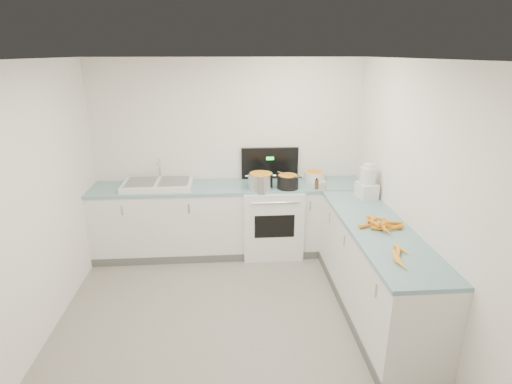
{
  "coord_description": "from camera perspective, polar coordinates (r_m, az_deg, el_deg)",
  "views": [
    {
      "loc": [
        -0.01,
        -3.17,
        2.55
      ],
      "look_at": [
        0.3,
        1.1,
        1.05
      ],
      "focal_mm": 28.0,
      "sensor_mm": 36.0,
      "label": 1
    }
  ],
  "objects": [
    {
      "name": "floor",
      "position": [
        4.07,
        -3.26,
        -19.54
      ],
      "size": [
        3.5,
        4.0,
        0.0
      ],
      "primitive_type": null,
      "color": "gray",
      "rests_on": "ground"
    },
    {
      "name": "ceiling",
      "position": [
        3.17,
        -4.16,
        18.33
      ],
      "size": [
        3.5,
        4.0,
        0.0
      ],
      "primitive_type": null,
      "rotation": [
        3.14,
        0.0,
        0.0
      ],
      "color": "white",
      "rests_on": "ground"
    },
    {
      "name": "wall_back",
      "position": [
        5.33,
        -3.94,
        5.15
      ],
      "size": [
        3.5,
        0.0,
        2.5
      ],
      "primitive_type": null,
      "rotation": [
        1.57,
        0.0,
        0.0
      ],
      "color": "white",
      "rests_on": "ground"
    },
    {
      "name": "wall_left",
      "position": [
        3.84,
        -30.79,
        -3.35
      ],
      "size": [
        0.0,
        4.0,
        2.5
      ],
      "primitive_type": null,
      "rotation": [
        1.57,
        0.0,
        1.57
      ],
      "color": "white",
      "rests_on": "ground"
    },
    {
      "name": "wall_right",
      "position": [
        3.86,
        23.35,
        -2.07
      ],
      "size": [
        0.0,
        4.0,
        2.5
      ],
      "primitive_type": null,
      "rotation": [
        1.57,
        0.0,
        -1.57
      ],
      "color": "white",
      "rests_on": "ground"
    },
    {
      "name": "counter_back",
      "position": [
        5.3,
        -3.72,
        -3.85
      ],
      "size": [
        3.5,
        0.62,
        0.94
      ],
      "color": "white",
      "rests_on": "ground"
    },
    {
      "name": "counter_right",
      "position": [
        4.3,
        16.55,
        -10.48
      ],
      "size": [
        0.62,
        2.2,
        0.94
      ],
      "color": "white",
      "rests_on": "ground"
    },
    {
      "name": "stove",
      "position": [
        5.31,
        2.23,
        -3.71
      ],
      "size": [
        0.76,
        0.65,
        1.36
      ],
      "color": "white",
      "rests_on": "ground"
    },
    {
      "name": "sink",
      "position": [
        5.2,
        -13.82,
        1.12
      ],
      "size": [
        0.86,
        0.52,
        0.31
      ],
      "color": "white",
      "rests_on": "counter_back"
    },
    {
      "name": "steel_pot",
      "position": [
        4.95,
        0.67,
        1.44
      ],
      "size": [
        0.36,
        0.36,
        0.22
      ],
      "primitive_type": "cylinder",
      "rotation": [
        0.0,
        0.0,
        0.22
      ],
      "color": "silver",
      "rests_on": "stove"
    },
    {
      "name": "black_pot",
      "position": [
        5.0,
        4.56,
        1.36
      ],
      "size": [
        0.28,
        0.28,
        0.19
      ],
      "primitive_type": "cylinder",
      "rotation": [
        0.0,
        0.0,
        0.07
      ],
      "color": "black",
      "rests_on": "stove"
    },
    {
      "name": "wooden_spoon",
      "position": [
        4.97,
        4.59,
        2.51
      ],
      "size": [
        0.23,
        0.27,
        0.01
      ],
      "primitive_type": "cylinder",
      "rotation": [
        1.57,
        0.0,
        0.7
      ],
      "color": "#AD7A47",
      "rests_on": "black_pot"
    },
    {
      "name": "mixing_bowl",
      "position": [
        5.33,
        8.35,
        2.22
      ],
      "size": [
        0.34,
        0.34,
        0.13
      ],
      "primitive_type": "cylinder",
      "rotation": [
        0.0,
        0.0,
        -0.28
      ],
      "color": "white",
      "rests_on": "counter_back"
    },
    {
      "name": "extract_bottle",
      "position": [
        5.02,
        8.65,
        1.09
      ],
      "size": [
        0.05,
        0.05,
        0.12
      ],
      "primitive_type": "cylinder",
      "color": "#593319",
      "rests_on": "counter_back"
    },
    {
      "name": "spice_jar",
      "position": [
        5.04,
        9.59,
        0.91
      ],
      "size": [
        0.05,
        0.05,
        0.09
      ],
      "primitive_type": "cylinder",
      "color": "#E5B266",
      "rests_on": "counter_back"
    },
    {
      "name": "food_processor",
      "position": [
        4.81,
        15.6,
        1.22
      ],
      "size": [
        0.23,
        0.27,
        0.41
      ],
      "color": "white",
      "rests_on": "counter_right"
    },
    {
      "name": "carrot_pile",
      "position": [
        4.07,
        17.56,
        -4.38
      ],
      "size": [
        0.47,
        0.46,
        0.09
      ],
      "color": "orange",
      "rests_on": "counter_right"
    },
    {
      "name": "peeled_carrots",
      "position": [
        3.53,
        19.79,
        -8.7
      ],
      "size": [
        0.2,
        0.43,
        0.04
      ],
      "color": "#FFA126",
      "rests_on": "counter_right"
    },
    {
      "name": "peelings",
      "position": [
        5.24,
        -15.64,
        1.56
      ],
      "size": [
        0.14,
        0.25,
        0.01
      ],
      "color": "tan",
      "rests_on": "sink"
    }
  ]
}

